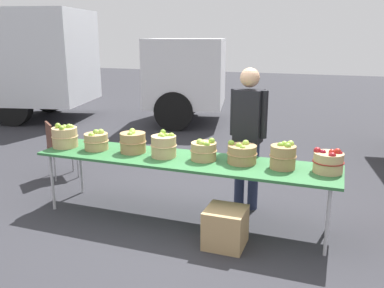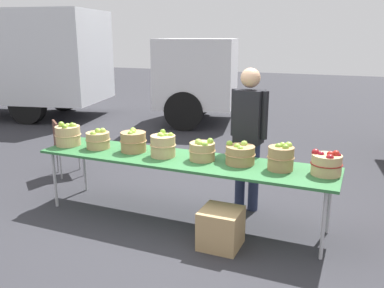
{
  "view_description": "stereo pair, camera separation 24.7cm",
  "coord_description": "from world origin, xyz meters",
  "px_view_note": "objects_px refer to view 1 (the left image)",
  "views": [
    {
      "loc": [
        1.65,
        -4.18,
        2.12
      ],
      "look_at": [
        0.0,
        0.3,
        0.85
      ],
      "focal_mm": 38.2,
      "sensor_mm": 36.0,
      "label": 1
    },
    {
      "loc": [
        1.88,
        -4.09,
        2.12
      ],
      "look_at": [
        0.0,
        0.3,
        0.85
      ],
      "focal_mm": 38.2,
      "sensor_mm": 36.0,
      "label": 2
    }
  ],
  "objects_px": {
    "apple_basket_green_6": "(283,156)",
    "folding_chair": "(58,145)",
    "apple_basket_green_0": "(65,136)",
    "box_truck": "(47,61)",
    "apple_basket_green_5": "(242,154)",
    "market_table": "(183,161)",
    "apple_basket_green_1": "(96,141)",
    "apple_basket_green_4": "(204,151)",
    "produce_crate": "(225,227)",
    "apple_basket_red_0": "(328,161)",
    "vendor_adult": "(248,128)",
    "apple_basket_green_2": "(133,142)",
    "apple_basket_green_3": "(164,146)"
  },
  "relations": [
    {
      "from": "apple_basket_green_0",
      "to": "produce_crate",
      "type": "relative_size",
      "value": 0.82
    },
    {
      "from": "apple_basket_green_6",
      "to": "folding_chair",
      "type": "xyz_separation_m",
      "value": [
        -3.46,
        0.69,
        -0.38
      ]
    },
    {
      "from": "apple_basket_green_5",
      "to": "market_table",
      "type": "bearing_deg",
      "value": -173.51
    },
    {
      "from": "market_table",
      "to": "apple_basket_green_1",
      "type": "height_order",
      "value": "apple_basket_green_1"
    },
    {
      "from": "apple_basket_red_0",
      "to": "apple_basket_green_2",
      "type": "bearing_deg",
      "value": -179.42
    },
    {
      "from": "apple_basket_green_2",
      "to": "vendor_adult",
      "type": "distance_m",
      "value": 1.41
    },
    {
      "from": "apple_basket_green_3",
      "to": "apple_basket_red_0",
      "type": "xyz_separation_m",
      "value": [
        1.82,
        0.07,
        -0.02
      ]
    },
    {
      "from": "apple_basket_green_2",
      "to": "box_truck",
      "type": "height_order",
      "value": "box_truck"
    },
    {
      "from": "apple_basket_green_1",
      "to": "apple_basket_green_3",
      "type": "xyz_separation_m",
      "value": [
        0.91,
        0.0,
        0.02
      ]
    },
    {
      "from": "apple_basket_green_1",
      "to": "produce_crate",
      "type": "bearing_deg",
      "value": -13.88
    },
    {
      "from": "produce_crate",
      "to": "apple_basket_green_2",
      "type": "bearing_deg",
      "value": 159.36
    },
    {
      "from": "apple_basket_green_0",
      "to": "apple_basket_green_6",
      "type": "distance_m",
      "value": 2.72
    },
    {
      "from": "apple_basket_green_0",
      "to": "box_truck",
      "type": "relative_size",
      "value": 0.04
    },
    {
      "from": "apple_basket_green_6",
      "to": "apple_basket_red_0",
      "type": "distance_m",
      "value": 0.46
    },
    {
      "from": "apple_basket_green_0",
      "to": "apple_basket_red_0",
      "type": "distance_m",
      "value": 3.18
    },
    {
      "from": "market_table",
      "to": "apple_basket_green_1",
      "type": "distance_m",
      "value": 1.16
    },
    {
      "from": "apple_basket_green_5",
      "to": "produce_crate",
      "type": "relative_size",
      "value": 0.83
    },
    {
      "from": "apple_basket_green_3",
      "to": "apple_basket_green_6",
      "type": "height_order",
      "value": "apple_basket_green_3"
    },
    {
      "from": "apple_basket_green_5",
      "to": "apple_basket_red_0",
      "type": "relative_size",
      "value": 1.06
    },
    {
      "from": "box_truck",
      "to": "apple_basket_green_5",
      "type": "bearing_deg",
      "value": -48.48
    },
    {
      "from": "apple_basket_green_0",
      "to": "market_table",
      "type": "bearing_deg",
      "value": 1.03
    },
    {
      "from": "vendor_adult",
      "to": "box_truck",
      "type": "xyz_separation_m",
      "value": [
        -6.11,
        3.91,
        0.45
      ]
    },
    {
      "from": "apple_basket_green_4",
      "to": "produce_crate",
      "type": "height_order",
      "value": "apple_basket_green_4"
    },
    {
      "from": "apple_basket_green_1",
      "to": "produce_crate",
      "type": "height_order",
      "value": "apple_basket_green_1"
    },
    {
      "from": "apple_basket_red_0",
      "to": "box_truck",
      "type": "height_order",
      "value": "box_truck"
    },
    {
      "from": "apple_basket_red_0",
      "to": "folding_chair",
      "type": "relative_size",
      "value": 0.37
    },
    {
      "from": "box_truck",
      "to": "apple_basket_green_1",
      "type": "bearing_deg",
      "value": -58.87
    },
    {
      "from": "vendor_adult",
      "to": "apple_basket_green_0",
      "type": "bearing_deg",
      "value": 21.73
    },
    {
      "from": "market_table",
      "to": "apple_basket_green_6",
      "type": "distance_m",
      "value": 1.14
    },
    {
      "from": "apple_basket_green_1",
      "to": "apple_basket_green_5",
      "type": "distance_m",
      "value": 1.83
    },
    {
      "from": "apple_basket_green_6",
      "to": "produce_crate",
      "type": "bearing_deg",
      "value": -134.36
    },
    {
      "from": "market_table",
      "to": "apple_basket_green_0",
      "type": "xyz_separation_m",
      "value": [
        -1.6,
        -0.03,
        0.17
      ]
    },
    {
      "from": "apple_basket_red_0",
      "to": "folding_chair",
      "type": "distance_m",
      "value": 3.99
    },
    {
      "from": "apple_basket_green_6",
      "to": "vendor_adult",
      "type": "relative_size",
      "value": 0.17
    },
    {
      "from": "apple_basket_green_5",
      "to": "apple_basket_green_1",
      "type": "bearing_deg",
      "value": -177.53
    },
    {
      "from": "apple_basket_red_0",
      "to": "folding_chair",
      "type": "xyz_separation_m",
      "value": [
        -3.92,
        0.66,
        -0.36
      ]
    },
    {
      "from": "apple_basket_green_5",
      "to": "apple_basket_green_6",
      "type": "bearing_deg",
      "value": -3.77
    },
    {
      "from": "apple_basket_green_2",
      "to": "apple_basket_green_5",
      "type": "xyz_separation_m",
      "value": [
        1.34,
        0.03,
        -0.02
      ]
    },
    {
      "from": "apple_basket_green_0",
      "to": "apple_basket_green_1",
      "type": "height_order",
      "value": "apple_basket_green_0"
    },
    {
      "from": "apple_basket_green_4",
      "to": "folding_chair",
      "type": "relative_size",
      "value": 0.36
    },
    {
      "from": "apple_basket_green_2",
      "to": "produce_crate",
      "type": "distance_m",
      "value": 1.56
    },
    {
      "from": "apple_basket_green_2",
      "to": "box_truck",
      "type": "distance_m",
      "value": 6.59
    },
    {
      "from": "market_table",
      "to": "apple_basket_green_2",
      "type": "distance_m",
      "value": 0.69
    },
    {
      "from": "apple_basket_green_5",
      "to": "folding_chair",
      "type": "relative_size",
      "value": 0.39
    },
    {
      "from": "folding_chair",
      "to": "apple_basket_green_3",
      "type": "bearing_deg",
      "value": -158.48
    },
    {
      "from": "apple_basket_red_0",
      "to": "produce_crate",
      "type": "height_order",
      "value": "apple_basket_red_0"
    },
    {
      "from": "apple_basket_green_1",
      "to": "apple_basket_red_0",
      "type": "distance_m",
      "value": 2.74
    },
    {
      "from": "folding_chair",
      "to": "produce_crate",
      "type": "distance_m",
      "value": 3.22
    },
    {
      "from": "folding_chair",
      "to": "apple_basket_green_6",
      "type": "bearing_deg",
      "value": -150.45
    },
    {
      "from": "apple_basket_green_4",
      "to": "apple_basket_green_0",
      "type": "bearing_deg",
      "value": -177.86
    }
  ]
}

